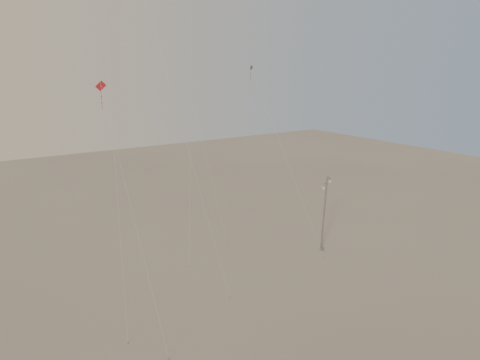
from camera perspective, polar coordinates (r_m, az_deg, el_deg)
ground at (r=33.22m, az=6.21°, el=-19.64°), size 160.00×160.00×0.00m
street_lamp at (r=42.50m, az=12.74°, el=-4.77°), size 1.60×0.68×8.61m
kite_1 at (r=32.79m, az=-12.63°, el=20.44°), size 4.55×7.44×28.98m
kite_3 at (r=28.14m, az=-18.50°, el=5.20°), size 1.48×7.76×18.81m
kite_4 at (r=43.11m, az=4.52°, el=9.68°), size 2.43×11.40×20.31m
kite_5 at (r=42.13m, az=-10.28°, el=22.42°), size 5.95×4.69×32.64m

